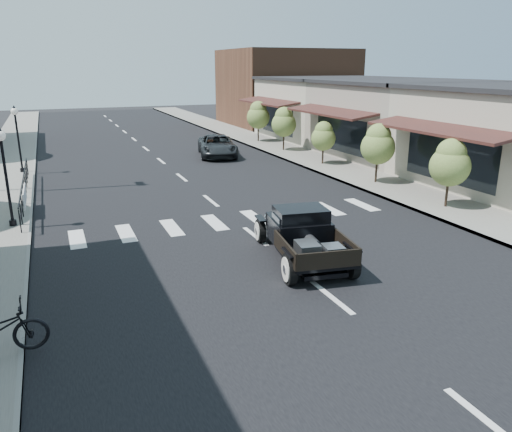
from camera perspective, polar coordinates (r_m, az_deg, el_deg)
name	(u,v)px	position (r m, az deg, el deg)	size (l,w,h in m)	color
ground	(280,257)	(15.17, 2.80, -4.70)	(120.00, 120.00, 0.00)	black
road	(169,167)	(28.94, -9.96, 5.52)	(14.00, 80.00, 0.02)	black
road_markings	(192,186)	(24.19, -7.31, 3.40)	(12.00, 60.00, 0.06)	silver
sidewalk_left	(3,178)	(28.39, -26.95, 3.85)	(3.00, 80.00, 0.15)	gray
sidewalk_right	(302,156)	(31.81, 5.23, 6.83)	(3.00, 80.00, 0.15)	gray
storefront_mid	(409,120)	(33.42, 17.07, 10.43)	(10.00, 9.00, 4.50)	gray
storefront_far	(335,109)	(40.76, 8.97, 11.98)	(10.00, 9.00, 4.50)	#BBB09E
far_building_right	(286,88)	(49.71, 3.42, 14.43)	(11.00, 10.00, 7.00)	brown
railing	(24,186)	(23.30, -24.97, 3.08)	(0.08, 10.00, 1.00)	black
banner	(26,202)	(21.40, -24.84, 1.43)	(0.04, 2.20, 0.60)	silver
lamp_post_b	(6,177)	(19.17, -26.64, 3.96)	(0.36, 0.36, 3.46)	black
lamp_post_c	(18,139)	(29.02, -25.53, 7.92)	(0.36, 0.36, 3.46)	black
small_tree_a	(449,174)	(21.08, 21.18, 4.47)	(1.57, 1.57, 2.61)	olive
small_tree_b	(377,154)	(24.64, 13.71, 6.88)	(1.62, 1.62, 2.70)	olive
small_tree_c	(323,143)	(28.94, 7.68, 8.23)	(1.39, 1.39, 2.31)	olive
small_tree_d	(284,129)	(33.49, 3.20, 9.86)	(1.63, 1.63, 2.71)	olive
small_tree_e	(258,122)	(37.47, 0.26, 10.70)	(1.69, 1.69, 2.81)	olive
hotrod_pickup	(302,234)	(14.73, 5.33, -2.12)	(2.14, 4.58, 1.59)	black
second_car	(217,146)	(31.96, -4.45, 7.98)	(2.22, 4.82, 1.34)	black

